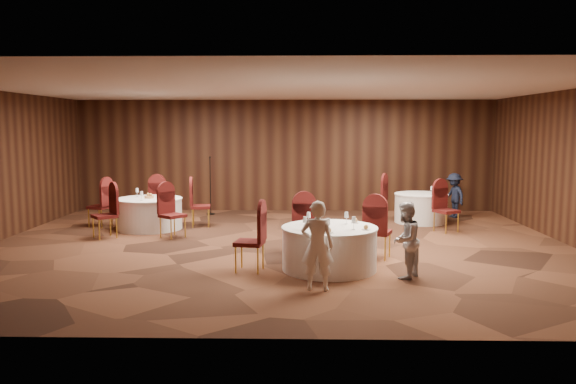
{
  "coord_description": "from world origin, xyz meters",
  "views": [
    {
      "loc": [
        0.45,
        -11.22,
        2.43
      ],
      "look_at": [
        0.2,
        0.2,
        1.1
      ],
      "focal_mm": 35.0,
      "sensor_mm": 36.0,
      "label": 1
    }
  ],
  "objects_px": {
    "woman_a": "(317,246)",
    "woman_b": "(405,240)",
    "table_main": "(329,248)",
    "mic_stand": "(210,197)",
    "table_left": "(150,213)",
    "man_c": "(454,195)",
    "table_right": "(421,208)"
  },
  "relations": [
    {
      "from": "table_left",
      "to": "man_c",
      "type": "xyz_separation_m",
      "value": [
        7.73,
        1.88,
        0.22
      ]
    },
    {
      "from": "table_main",
      "to": "table_right",
      "type": "xyz_separation_m",
      "value": [
        2.58,
        4.81,
        0.0
      ]
    },
    {
      "from": "table_left",
      "to": "man_c",
      "type": "bearing_deg",
      "value": 13.65
    },
    {
      "from": "woman_b",
      "to": "mic_stand",
      "type": "bearing_deg",
      "value": -114.65
    },
    {
      "from": "table_left",
      "to": "table_right",
      "type": "distance_m",
      "value": 6.76
    },
    {
      "from": "woman_a",
      "to": "man_c",
      "type": "height_order",
      "value": "woman_a"
    },
    {
      "from": "woman_a",
      "to": "table_right",
      "type": "bearing_deg",
      "value": -108.89
    },
    {
      "from": "mic_stand",
      "to": "woman_b",
      "type": "height_order",
      "value": "mic_stand"
    },
    {
      "from": "table_main",
      "to": "table_left",
      "type": "height_order",
      "value": "same"
    },
    {
      "from": "table_right",
      "to": "woman_b",
      "type": "relative_size",
      "value": 1.08
    },
    {
      "from": "mic_stand",
      "to": "woman_b",
      "type": "bearing_deg",
      "value": -57.45
    },
    {
      "from": "table_main",
      "to": "woman_a",
      "type": "distance_m",
      "value": 1.29
    },
    {
      "from": "table_left",
      "to": "mic_stand",
      "type": "relative_size",
      "value": 0.96
    },
    {
      "from": "table_right",
      "to": "man_c",
      "type": "bearing_deg",
      "value": 37.61
    },
    {
      "from": "table_main",
      "to": "woman_a",
      "type": "xyz_separation_m",
      "value": [
        -0.24,
        -1.23,
        0.3
      ]
    },
    {
      "from": "table_main",
      "to": "mic_stand",
      "type": "distance_m",
      "value": 6.75
    },
    {
      "from": "table_right",
      "to": "woman_a",
      "type": "height_order",
      "value": "woman_a"
    },
    {
      "from": "woman_a",
      "to": "woman_b",
      "type": "relative_size",
      "value": 1.09
    },
    {
      "from": "woman_b",
      "to": "man_c",
      "type": "height_order",
      "value": "woman_b"
    },
    {
      "from": "table_left",
      "to": "mic_stand",
      "type": "distance_m",
      "value": 2.55
    },
    {
      "from": "woman_a",
      "to": "man_c",
      "type": "xyz_separation_m",
      "value": [
        3.88,
        6.86,
        -0.08
      ]
    },
    {
      "from": "table_left",
      "to": "woman_b",
      "type": "xyz_separation_m",
      "value": [
        5.28,
        -4.26,
        0.25
      ]
    },
    {
      "from": "table_main",
      "to": "mic_stand",
      "type": "bearing_deg",
      "value": 116.39
    },
    {
      "from": "mic_stand",
      "to": "man_c",
      "type": "xyz_separation_m",
      "value": [
        6.64,
        -0.42,
        0.13
      ]
    },
    {
      "from": "table_main",
      "to": "woman_b",
      "type": "xyz_separation_m",
      "value": [
        1.19,
        -0.52,
        0.25
      ]
    },
    {
      "from": "woman_a",
      "to": "mic_stand",
      "type": "bearing_deg",
      "value": -63.09
    },
    {
      "from": "table_main",
      "to": "table_left",
      "type": "bearing_deg",
      "value": 137.55
    },
    {
      "from": "table_right",
      "to": "woman_b",
      "type": "bearing_deg",
      "value": -104.68
    },
    {
      "from": "table_right",
      "to": "man_c",
      "type": "relative_size",
      "value": 1.12
    },
    {
      "from": "table_main",
      "to": "woman_b",
      "type": "height_order",
      "value": "woman_b"
    },
    {
      "from": "table_right",
      "to": "man_c",
      "type": "height_order",
      "value": "man_c"
    },
    {
      "from": "table_left",
      "to": "woman_a",
      "type": "xyz_separation_m",
      "value": [
        3.85,
        -4.98,
        0.3
      ]
    }
  ]
}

